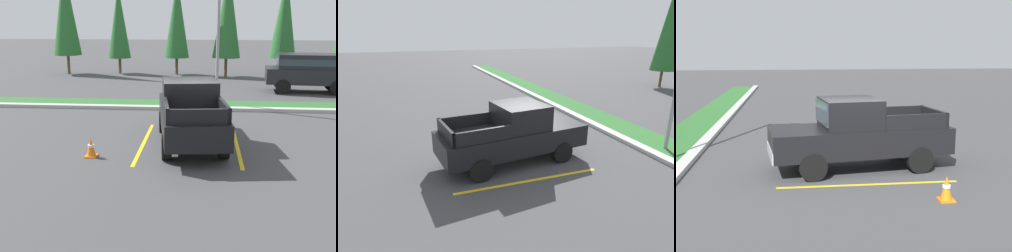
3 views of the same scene
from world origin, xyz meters
The scene contains 14 objects.
ground_plane centered at (0.00, 0.00, 0.00)m, with size 120.00×120.00×0.00m, color #424244.
parking_line_near centered at (-1.38, -0.23, 0.00)m, with size 0.12×4.80×0.01m, color yellow.
parking_line_far centered at (1.72, -0.23, 0.00)m, with size 0.12×4.80×0.01m, color yellow.
curb_strip centered at (0.00, 5.00, 0.07)m, with size 56.00×0.40×0.15m, color #B2B2AD.
grass_median centered at (0.00, 6.10, 0.03)m, with size 56.00×1.80×0.06m, color #2D662D.
pickup_truck_main centered at (0.17, -0.18, 1.04)m, with size 2.55×5.43×2.10m.
suv_distant centered at (6.25, 10.09, 1.24)m, with size 4.74×2.25×2.10m.
street_light centered at (1.19, 5.75, 3.99)m, with size 0.24×1.49×6.89m.
cypress_tree_leftmost centered at (-9.17, 16.36, 4.48)m, with size 1.98×1.98×7.61m.
cypress_tree_left_inner centered at (-5.54, 16.96, 3.68)m, with size 1.63×1.63×6.26m.
cypress_tree_center centered at (-1.39, 16.75, 3.95)m, with size 1.74×1.74×6.70m.
cypress_tree_right_inner centered at (2.06, 15.86, 4.30)m, with size 1.90×1.90×7.31m.
cypress_tree_rightmost centered at (5.94, 16.61, 4.10)m, with size 1.81×1.81×6.97m.
traffic_cone centered at (-2.76, -1.83, 0.29)m, with size 0.36×0.36×0.60m.
Camera 1 is at (0.60, -13.92, 4.19)m, focal length 45.80 mm.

